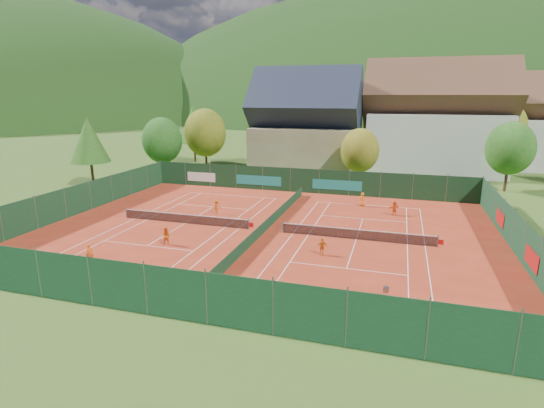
{
  "coord_description": "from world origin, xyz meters",
  "views": [
    {
      "loc": [
        10.93,
        -34.36,
        11.86
      ],
      "look_at": [
        0.0,
        2.0,
        2.0
      ],
      "focal_mm": 28.0,
      "sensor_mm": 36.0,
      "label": 1
    }
  ],
  "objects_px": {
    "hotel_block_b": "(524,127)",
    "ball_hopper": "(386,289)",
    "player_right_near": "(322,247)",
    "player_right_far_b": "(394,208)",
    "hotel_block_a": "(436,124)",
    "player_left_far": "(217,207)",
    "player_left_mid": "(166,236)",
    "player_left_near": "(90,253)",
    "player_right_far_a": "(362,199)",
    "chalet": "(306,129)"
  },
  "relations": [
    {
      "from": "player_left_near",
      "to": "player_right_far_a",
      "type": "relative_size",
      "value": 0.91
    },
    {
      "from": "chalet",
      "to": "player_right_far_a",
      "type": "distance_m",
      "value": 22.2
    },
    {
      "from": "player_right_far_a",
      "to": "hotel_block_b",
      "type": "bearing_deg",
      "value": -120.82
    },
    {
      "from": "hotel_block_b",
      "to": "ball_hopper",
      "type": "height_order",
      "value": "hotel_block_b"
    },
    {
      "from": "ball_hopper",
      "to": "player_left_mid",
      "type": "distance_m",
      "value": 17.88
    },
    {
      "from": "ball_hopper",
      "to": "player_left_far",
      "type": "distance_m",
      "value": 22.19
    },
    {
      "from": "player_left_near",
      "to": "player_right_far_a",
      "type": "xyz_separation_m",
      "value": [
        17.48,
        21.93,
        0.07
      ]
    },
    {
      "from": "player_left_near",
      "to": "player_right_near",
      "type": "xyz_separation_m",
      "value": [
        15.86,
        6.27,
        -0.02
      ]
    },
    {
      "from": "player_left_far",
      "to": "player_right_far_a",
      "type": "bearing_deg",
      "value": -165.21
    },
    {
      "from": "hotel_block_b",
      "to": "ball_hopper",
      "type": "xyz_separation_m",
      "value": [
        -19.23,
        -54.18,
        -6.06
      ]
    },
    {
      "from": "hotel_block_b",
      "to": "player_right_near",
      "type": "height_order",
      "value": "hotel_block_b"
    },
    {
      "from": "hotel_block_a",
      "to": "player_right_far_a",
      "type": "height_order",
      "value": "hotel_block_a"
    },
    {
      "from": "player_right_far_a",
      "to": "ball_hopper",
      "type": "bearing_deg",
      "value": 102.5
    },
    {
      "from": "player_left_mid",
      "to": "player_left_near",
      "type": "bearing_deg",
      "value": -134.54
    },
    {
      "from": "player_right_near",
      "to": "player_left_far",
      "type": "bearing_deg",
      "value": 115.78
    },
    {
      "from": "player_right_far_b",
      "to": "player_left_far",
      "type": "bearing_deg",
      "value": -23.57
    },
    {
      "from": "player_right_near",
      "to": "player_right_far_b",
      "type": "bearing_deg",
      "value": 38.09
    },
    {
      "from": "hotel_block_b",
      "to": "player_left_mid",
      "type": "bearing_deg",
      "value": -126.29
    },
    {
      "from": "hotel_block_a",
      "to": "player_right_near",
      "type": "bearing_deg",
      "value": -104.13
    },
    {
      "from": "player_left_far",
      "to": "player_right_near",
      "type": "distance_m",
      "value": 14.74
    },
    {
      "from": "player_left_far",
      "to": "player_left_mid",
      "type": "bearing_deg",
      "value": 75.68
    },
    {
      "from": "player_left_mid",
      "to": "player_right_far_b",
      "type": "bearing_deg",
      "value": 30.58
    },
    {
      "from": "hotel_block_b",
      "to": "player_right_far_a",
      "type": "relative_size",
      "value": 11.3
    },
    {
      "from": "chalet",
      "to": "player_right_near",
      "type": "xyz_separation_m",
      "value": [
        8.85,
        -34.33,
        -5.94
      ]
    },
    {
      "from": "player_left_far",
      "to": "player_right_near",
      "type": "xyz_separation_m",
      "value": [
        12.28,
        -8.16,
        -0.09
      ]
    },
    {
      "from": "player_left_near",
      "to": "player_right_far_a",
      "type": "height_order",
      "value": "player_right_far_a"
    },
    {
      "from": "player_left_near",
      "to": "player_left_far",
      "type": "distance_m",
      "value": 14.87
    },
    {
      "from": "player_left_far",
      "to": "player_right_far_b",
      "type": "relative_size",
      "value": 1.04
    },
    {
      "from": "hotel_block_b",
      "to": "player_left_far",
      "type": "bearing_deg",
      "value": -132.21
    },
    {
      "from": "ball_hopper",
      "to": "player_left_near",
      "type": "xyz_separation_m",
      "value": [
        -20.78,
        -0.42,
        0.14
      ]
    },
    {
      "from": "player_left_near",
      "to": "player_right_far_b",
      "type": "distance_m",
      "value": 28.36
    },
    {
      "from": "hotel_block_b",
      "to": "player_left_mid",
      "type": "height_order",
      "value": "hotel_block_b"
    },
    {
      "from": "hotel_block_a",
      "to": "ball_hopper",
      "type": "height_order",
      "value": "hotel_block_a"
    },
    {
      "from": "player_left_far",
      "to": "player_right_far_b",
      "type": "height_order",
      "value": "player_left_far"
    },
    {
      "from": "hotel_block_b",
      "to": "player_left_near",
      "type": "bearing_deg",
      "value": -126.23
    },
    {
      "from": "ball_hopper",
      "to": "player_left_mid",
      "type": "bearing_deg",
      "value": 165.8
    },
    {
      "from": "player_left_mid",
      "to": "player_right_near",
      "type": "bearing_deg",
      "value": -2.2
    },
    {
      "from": "player_left_mid",
      "to": "player_left_far",
      "type": "relative_size",
      "value": 0.98
    },
    {
      "from": "player_right_near",
      "to": "chalet",
      "type": "bearing_deg",
      "value": 73.85
    },
    {
      "from": "hotel_block_a",
      "to": "player_right_far_b",
      "type": "bearing_deg",
      "value": -100.57
    },
    {
      "from": "ball_hopper",
      "to": "player_right_far_a",
      "type": "relative_size",
      "value": 0.52
    },
    {
      "from": "hotel_block_b",
      "to": "player_right_near",
      "type": "relative_size",
      "value": 12.7
    },
    {
      "from": "chalet",
      "to": "player_right_near",
      "type": "distance_m",
      "value": 35.95
    },
    {
      "from": "chalet",
      "to": "player_right_far_a",
      "type": "xyz_separation_m",
      "value": [
        10.47,
        -18.67,
        -5.86
      ]
    },
    {
      "from": "hotel_block_b",
      "to": "player_right_far_b",
      "type": "height_order",
      "value": "hotel_block_b"
    },
    {
      "from": "player_left_mid",
      "to": "player_right_near",
      "type": "height_order",
      "value": "player_left_mid"
    },
    {
      "from": "player_left_far",
      "to": "player_right_near",
      "type": "relative_size",
      "value": 1.13
    },
    {
      "from": "player_left_mid",
      "to": "player_right_far_a",
      "type": "xyz_separation_m",
      "value": [
        14.03,
        17.12,
        0.01
      ]
    },
    {
      "from": "ball_hopper",
      "to": "player_left_mid",
      "type": "xyz_separation_m",
      "value": [
        -17.34,
        4.39,
        0.2
      ]
    },
    {
      "from": "player_left_near",
      "to": "player_left_mid",
      "type": "distance_m",
      "value": 5.92
    }
  ]
}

